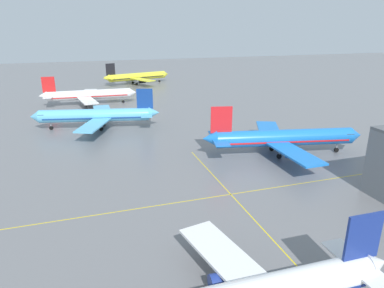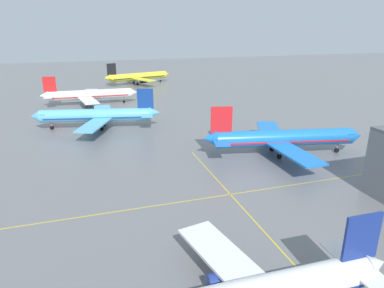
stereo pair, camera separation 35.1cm
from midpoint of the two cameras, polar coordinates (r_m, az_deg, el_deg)
The scene contains 5 objects.
airliner_second_row at distance 84.56m, azimuth 14.79°, elevation 0.93°, with size 38.63×32.82×12.07m.
airliner_third_row at distance 106.88m, azimuth -15.23°, elevation 4.56°, with size 37.47×31.82×11.72m.
airliner_far_left_stand at distance 140.78m, azimuth -16.43°, elevation 7.76°, with size 36.36×31.40×11.32m.
airliner_far_right_stand at distance 186.40m, azimuth -8.83°, elevation 10.89°, with size 36.14×30.76×11.36m.
taxiway_markings at distance 50.21m, azimuth 15.85°, elevation -17.70°, with size 114.35×85.54×0.01m.
Camera 2 is at (-23.91, -15.42, 29.41)m, focal length 32.47 mm.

